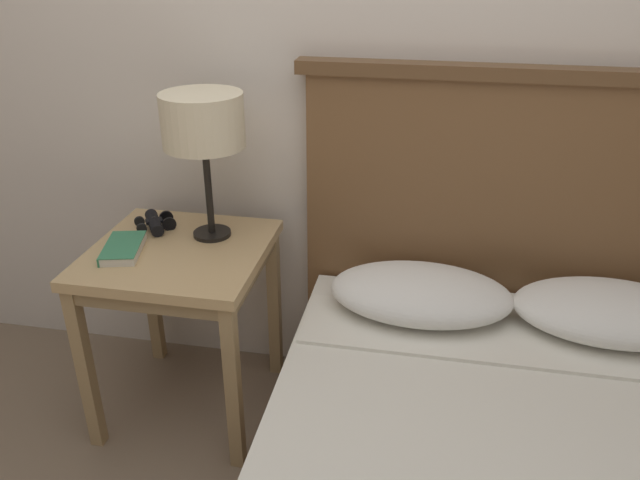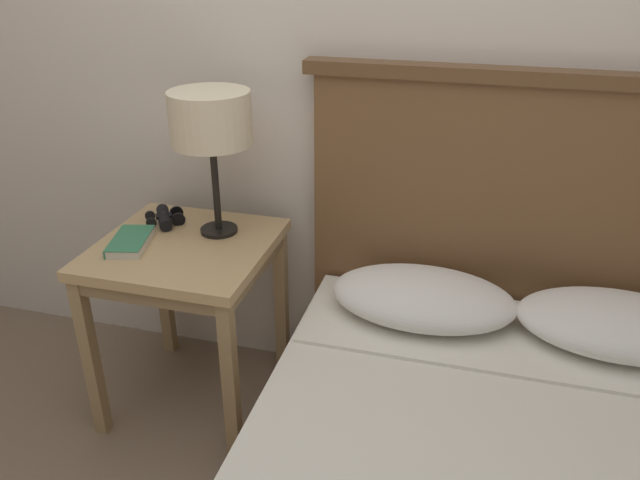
% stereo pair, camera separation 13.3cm
% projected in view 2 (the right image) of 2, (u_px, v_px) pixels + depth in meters
% --- Properties ---
extents(wall_back, '(8.00, 0.06, 2.60)m').
position_uv_depth(wall_back, '(356.00, 38.00, 2.04)').
color(wall_back, silver).
rests_on(wall_back, ground_plane).
extents(nightstand, '(0.58, 0.58, 0.66)m').
position_uv_depth(nightstand, '(186.00, 266.00, 2.16)').
color(nightstand, tan).
rests_on(nightstand, ground_plane).
extents(table_lamp, '(0.27, 0.27, 0.50)m').
position_uv_depth(table_lamp, '(211.00, 121.00, 2.03)').
color(table_lamp, black).
rests_on(table_lamp, nightstand).
extents(book_on_nightstand, '(0.16, 0.23, 0.03)m').
position_uv_depth(book_on_nightstand, '(130.00, 242.00, 2.09)').
color(book_on_nightstand, silver).
rests_on(book_on_nightstand, nightstand).
extents(binoculars_pair, '(0.16, 0.16, 0.05)m').
position_uv_depth(binoculars_pair, '(165.00, 217.00, 2.26)').
color(binoculars_pair, black).
rests_on(binoculars_pair, nightstand).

